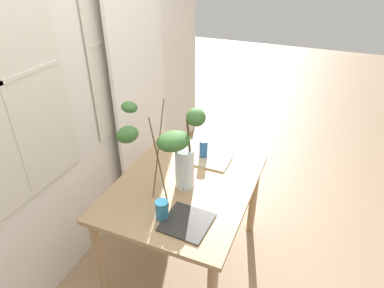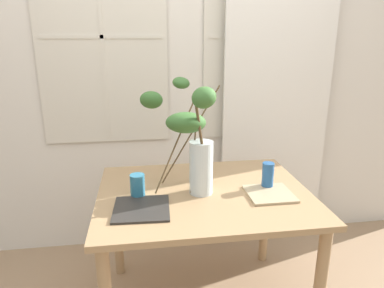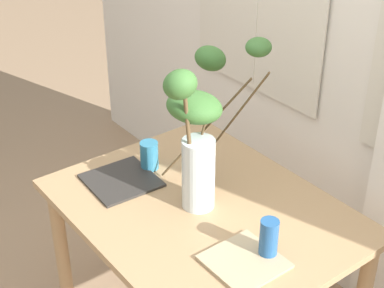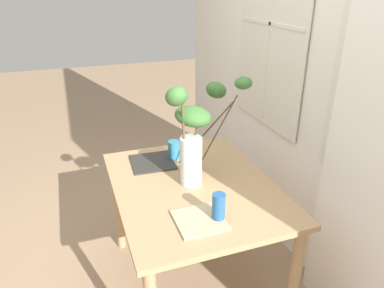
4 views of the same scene
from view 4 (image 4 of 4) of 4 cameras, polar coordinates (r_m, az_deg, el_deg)
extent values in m
plane|color=#9E7F60|center=(2.59, 0.23, -20.99)|extent=(14.00, 14.00, 0.00)
cube|color=silver|center=(2.28, 21.22, 12.47)|extent=(4.25, 0.12, 2.86)
cube|color=silver|center=(2.67, 12.53, 18.22)|extent=(0.80, 0.01, 1.38)
cube|color=silver|center=(2.67, 12.45, 18.22)|extent=(0.87, 0.01, 1.45)
cube|color=silver|center=(2.66, 12.37, 18.22)|extent=(0.02, 0.01, 1.38)
cube|color=silver|center=(2.66, 12.37, 18.22)|extent=(0.80, 0.01, 0.02)
cube|color=tan|center=(2.12, 0.27, -6.78)|extent=(1.15, 0.91, 0.03)
cylinder|color=tan|center=(2.68, -11.68, -9.61)|extent=(0.06, 0.06, 0.73)
cylinder|color=tan|center=(2.85, 4.23, -6.79)|extent=(0.06, 0.06, 0.73)
cylinder|color=tan|center=(2.15, 15.95, -20.24)|extent=(0.06, 0.06, 0.73)
cylinder|color=silver|center=(2.05, -0.15, -2.72)|extent=(0.13, 0.13, 0.29)
cylinder|color=silver|center=(2.10, -0.15, -4.98)|extent=(0.11, 0.11, 0.09)
cylinder|color=brown|center=(1.99, -1.24, 0.40)|extent=(0.09, 0.02, 0.53)
ellipsoid|color=#38662D|center=(1.88, -2.48, 7.57)|extent=(0.15, 0.15, 0.16)
cylinder|color=brown|center=(2.07, 0.01, -0.87)|extent=(0.05, 0.09, 0.38)
ellipsoid|color=#38662D|center=(2.03, 0.17, 4.44)|extent=(0.29, 0.30, 0.15)
cylinder|color=brown|center=(2.15, 1.90, 1.49)|extent=(0.26, 0.26, 0.47)
ellipsoid|color=#38662D|center=(2.23, 3.85, 8.58)|extent=(0.19, 0.20, 0.15)
cylinder|color=brown|center=(2.08, 3.97, 1.76)|extent=(0.35, 0.07, 0.55)
ellipsoid|color=#38662D|center=(2.09, 8.18, 9.59)|extent=(0.13, 0.13, 0.09)
cylinder|color=teal|center=(2.38, -2.87, -0.93)|extent=(0.08, 0.08, 0.12)
cylinder|color=#235693|center=(1.79, 4.24, -10.00)|extent=(0.07, 0.07, 0.15)
cube|color=#2D2B28|center=(2.36, -6.31, -2.88)|extent=(0.29, 0.29, 0.01)
cube|color=tan|center=(1.81, 1.23, -12.01)|extent=(0.24, 0.24, 0.01)
camera|label=1|loc=(3.41, -24.99, 28.33)|focal=31.50mm
camera|label=2|loc=(2.33, -49.17, 9.74)|focal=32.83mm
camera|label=3|loc=(0.66, -96.39, 23.86)|focal=54.95mm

